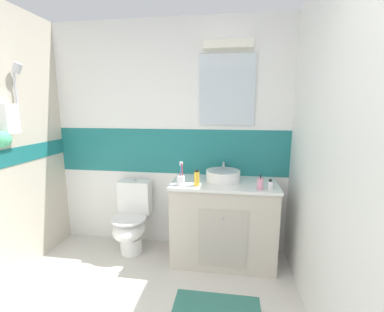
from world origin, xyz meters
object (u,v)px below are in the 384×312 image
(toilet, at_px, (132,220))
(toothbrush_cup, at_px, (181,179))
(deodorant_spray_can, at_px, (197,178))
(perfume_flask_small, at_px, (270,184))
(sink_basin, at_px, (223,175))
(soap_dispenser, at_px, (260,184))

(toilet, xyz_separation_m, toothbrush_cup, (0.60, -0.20, 0.54))
(toothbrush_cup, distance_m, deodorant_spray_can, 0.15)
(perfume_flask_small, distance_m, deodorant_spray_can, 0.68)
(sink_basin, height_order, soap_dispenser, sink_basin)
(deodorant_spray_can, bearing_deg, toothbrush_cup, -179.78)
(sink_basin, bearing_deg, toilet, -179.22)
(sink_basin, xyz_separation_m, deodorant_spray_can, (-0.24, -0.21, 0.02))
(sink_basin, height_order, deodorant_spray_can, sink_basin)
(perfume_flask_small, relative_size, deodorant_spray_can, 0.58)
(deodorant_spray_can, bearing_deg, toilet, 165.35)
(toothbrush_cup, relative_size, perfume_flask_small, 2.54)
(deodorant_spray_can, bearing_deg, perfume_flask_small, 0.46)
(toothbrush_cup, relative_size, deodorant_spray_can, 1.46)
(toilet, bearing_deg, soap_dispenser, -9.57)
(soap_dispenser, relative_size, deodorant_spray_can, 0.94)
(toilet, bearing_deg, deodorant_spray_can, -14.65)
(sink_basin, xyz_separation_m, toothbrush_cup, (-0.39, -0.21, -0.00))
(toothbrush_cup, height_order, soap_dispenser, toothbrush_cup)
(sink_basin, distance_m, deodorant_spray_can, 0.32)
(toilet, bearing_deg, toothbrush_cup, -18.24)
(soap_dispenser, distance_m, deodorant_spray_can, 0.58)
(toilet, relative_size, deodorant_spray_can, 5.04)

